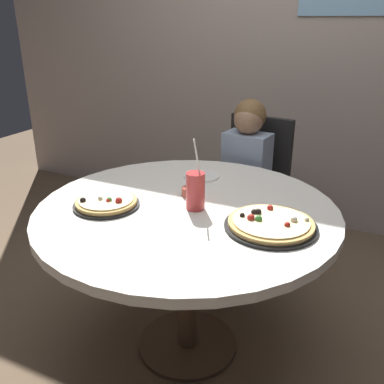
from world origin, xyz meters
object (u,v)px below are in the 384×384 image
(dining_table, at_px, (187,225))
(soda_cup, at_px, (195,191))
(diner_child, at_px, (239,203))
(pizza_veggie, at_px, (106,203))
(pizza_cheese, at_px, (271,224))
(plate_small, at_px, (202,176))
(chair_wooden, at_px, (252,186))
(sauce_bowl, at_px, (189,192))

(dining_table, height_order, soda_cup, soda_cup)
(diner_child, distance_m, soda_cup, 0.80)
(pizza_veggie, relative_size, pizza_cheese, 0.79)
(plate_small, bearing_deg, chair_wooden, 78.66)
(soda_cup, bearing_deg, diner_child, 93.88)
(plate_small, bearing_deg, dining_table, -75.08)
(diner_child, relative_size, plate_small, 6.01)
(soda_cup, bearing_deg, dining_table, -179.90)
(sauce_bowl, relative_size, plate_small, 0.39)
(pizza_cheese, relative_size, soda_cup, 1.17)
(chair_wooden, bearing_deg, pizza_veggie, -107.32)
(pizza_veggie, bearing_deg, sauce_bowl, 43.98)
(soda_cup, distance_m, sauce_bowl, 0.16)
(dining_table, height_order, diner_child, diner_child)
(diner_child, height_order, pizza_cheese, diner_child)
(soda_cup, bearing_deg, chair_wooden, 91.91)
(pizza_veggie, relative_size, plate_small, 1.58)
(pizza_veggie, relative_size, soda_cup, 0.93)
(diner_child, distance_m, pizza_cheese, 0.89)
(diner_child, distance_m, pizza_veggie, 0.96)
(dining_table, xyz_separation_m, chair_wooden, (0.01, 0.90, -0.13))
(soda_cup, bearing_deg, plate_small, 110.65)
(diner_child, bearing_deg, sauce_bowl, -93.50)
(chair_wooden, xyz_separation_m, pizza_cheese, (0.37, -0.93, 0.24))
(dining_table, relative_size, diner_child, 1.20)
(chair_wooden, height_order, pizza_cheese, chair_wooden)
(soda_cup, xyz_separation_m, plate_small, (-0.14, 0.36, -0.08))
(diner_child, height_order, pizza_veggie, diner_child)
(dining_table, height_order, pizza_veggie, pizza_veggie)
(plate_small, bearing_deg, diner_child, 75.90)
(sauce_bowl, bearing_deg, soda_cup, -53.54)
(dining_table, relative_size, sauce_bowl, 18.48)
(chair_wooden, xyz_separation_m, soda_cup, (0.03, -0.90, 0.30))
(dining_table, height_order, chair_wooden, chair_wooden)
(pizza_veggie, distance_m, sauce_bowl, 0.37)
(diner_child, relative_size, pizza_veggie, 3.81)
(diner_child, relative_size, soda_cup, 3.52)
(diner_child, xyz_separation_m, pizza_cheese, (0.39, -0.75, 0.28))
(pizza_veggie, height_order, sauce_bowl, pizza_veggie)
(dining_table, bearing_deg, soda_cup, 0.10)
(diner_child, bearing_deg, chair_wooden, 84.16)
(dining_table, relative_size, pizza_veggie, 4.55)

